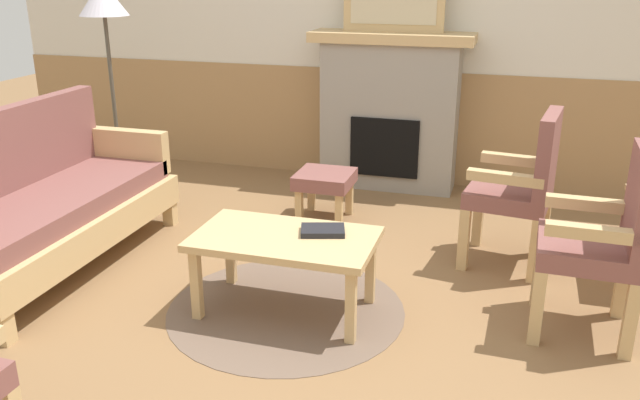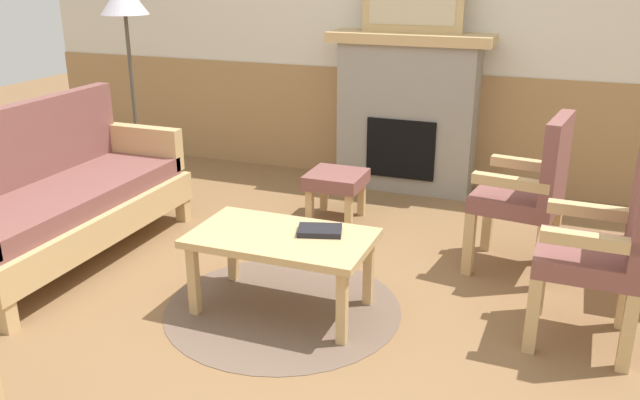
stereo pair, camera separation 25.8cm
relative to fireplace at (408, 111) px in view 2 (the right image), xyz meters
name	(u,v)px [view 2 (the right image)]	position (x,y,z in m)	size (l,w,h in m)	color
ground_plane	(297,316)	(0.00, -2.35, -0.65)	(14.00, 14.00, 0.00)	olive
wall_back	(419,26)	(0.00, 0.25, 0.66)	(7.20, 0.14, 2.70)	silver
fireplace	(408,111)	(0.00, 0.00, 0.00)	(1.30, 0.44, 1.28)	gray
couch	(59,199)	(-1.69, -2.18, -0.26)	(0.70, 1.80, 0.98)	tan
coffee_table	(282,244)	(-0.11, -2.29, -0.27)	(0.96, 0.56, 0.44)	tan
round_rug	(283,308)	(-0.11, -2.29, -0.65)	(1.30, 1.30, 0.01)	brown
book_on_table	(320,230)	(0.08, -2.20, -0.20)	(0.23, 0.16, 0.03)	black
footstool	(336,183)	(-0.29, -0.91, -0.37)	(0.40, 0.40, 0.36)	tan
armchair_near_fireplace	(606,243)	(1.48, -2.05, -0.11)	(0.49, 0.49, 0.98)	tan
armchair_by_window_left	(530,188)	(1.08, -1.32, -0.11)	(0.54, 0.54, 0.98)	tan
floor_lamp_by_couch	(125,12)	(-1.97, -0.95, 0.80)	(0.36, 0.36, 1.68)	#332D28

